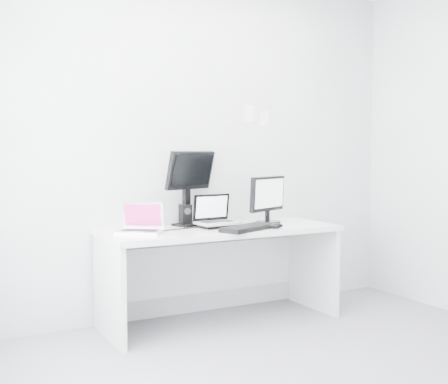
# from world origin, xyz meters

# --- Properties ---
(ground) EXTENTS (3.60, 3.60, 0.00)m
(ground) POSITION_xyz_m (0.00, 0.00, 0.00)
(ground) COLOR slate
(ground) RESTS_ON ground
(back_wall) EXTENTS (3.60, 0.00, 3.60)m
(back_wall) POSITION_xyz_m (0.00, 1.60, 1.35)
(back_wall) COLOR silver
(back_wall) RESTS_ON ground
(desk) EXTENTS (1.80, 0.70, 0.73)m
(desk) POSITION_xyz_m (0.00, 1.25, 0.36)
(desk) COLOR white
(desk) RESTS_ON ground
(macbook) EXTENTS (0.38, 0.36, 0.23)m
(macbook) POSITION_xyz_m (-0.65, 1.24, 0.84)
(macbook) COLOR silver
(macbook) RESTS_ON desk
(speaker) EXTENTS (0.10, 0.10, 0.16)m
(speaker) POSITION_xyz_m (-0.18, 1.50, 0.81)
(speaker) COLOR black
(speaker) RESTS_ON desk
(dell_laptop) EXTENTS (0.32, 0.25, 0.26)m
(dell_laptop) POSITION_xyz_m (-0.01, 1.27, 0.86)
(dell_laptop) COLOR #A4A6AA
(dell_laptop) RESTS_ON desk
(rear_monitor) EXTENTS (0.46, 0.29, 0.59)m
(rear_monitor) POSITION_xyz_m (-0.16, 1.47, 1.03)
(rear_monitor) COLOR black
(rear_monitor) RESTS_ON desk
(samsung_monitor) EXTENTS (0.47, 0.35, 0.39)m
(samsung_monitor) POSITION_xyz_m (0.45, 1.29, 0.92)
(samsung_monitor) COLOR black
(samsung_monitor) RESTS_ON desk
(keyboard) EXTENTS (0.53, 0.36, 0.03)m
(keyboard) POSITION_xyz_m (0.12, 1.03, 0.75)
(keyboard) COLOR black
(keyboard) RESTS_ON desk
(mouse) EXTENTS (0.12, 0.08, 0.04)m
(mouse) POSITION_xyz_m (0.34, 1.01, 0.75)
(mouse) COLOR black
(mouse) RESTS_ON desk
(wall_note_0) EXTENTS (0.10, 0.00, 0.14)m
(wall_note_0) POSITION_xyz_m (0.45, 1.59, 1.62)
(wall_note_0) COLOR white
(wall_note_0) RESTS_ON back_wall
(wall_note_1) EXTENTS (0.09, 0.00, 0.13)m
(wall_note_1) POSITION_xyz_m (0.60, 1.59, 1.58)
(wall_note_1) COLOR white
(wall_note_1) RESTS_ON back_wall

